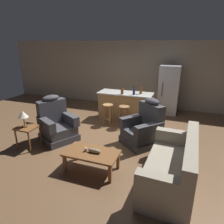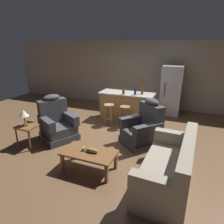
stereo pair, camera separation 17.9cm
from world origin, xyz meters
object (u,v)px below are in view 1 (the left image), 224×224
at_px(recliner_near_lamp, 57,125).
at_px(coffee_table, 92,155).
at_px(fish_figurine, 93,151).
at_px(recliner_near_island, 144,128).
at_px(bottle_short_amber, 122,91).
at_px(end_table, 28,130).
at_px(table_lamp, 23,115).
at_px(kitchen_island, 125,106).
at_px(bar_stool_right, 124,113).
at_px(bottle_wine_dark, 141,90).
at_px(refrigerator, 169,90).
at_px(couch, 173,167).
at_px(bottle_tall_green, 134,91).
at_px(bar_stool_left, 108,111).

bearing_deg(recliner_near_lamp, coffee_table, -3.53).
distance_m(coffee_table, fish_figurine, 0.10).
distance_m(recliner_near_island, bottle_short_amber, 1.71).
height_order(end_table, table_lamp, table_lamp).
bearing_deg(kitchen_island, bar_stool_right, -76.24).
bearing_deg(kitchen_island, bottle_wine_dark, -0.83).
bearing_deg(bottle_wine_dark, refrigerator, 57.34).
bearing_deg(couch, bottle_tall_green, -59.25).
relative_size(coffee_table, recliner_near_lamp, 0.92).
bearing_deg(kitchen_island, fish_figurine, -85.73).
height_order(kitchen_island, bar_stool_right, kitchen_island).
distance_m(recliner_near_island, kitchen_island, 1.77).
distance_m(coffee_table, bar_stool_left, 2.46).
xyz_separation_m(fish_figurine, refrigerator, (1.06, 4.23, 0.42)).
bearing_deg(recliner_near_island, end_table, -25.57).
xyz_separation_m(table_lamp, refrigerator, (3.04, 3.91, 0.01)).
height_order(coffee_table, recliner_near_lamp, recliner_near_lamp).
xyz_separation_m(coffee_table, end_table, (-1.91, 0.34, 0.10)).
bearing_deg(bottle_tall_green, table_lamp, -129.36).
bearing_deg(end_table, refrigerator, 52.26).
xyz_separation_m(recliner_near_lamp, bottle_tall_green, (1.64, 1.88, 0.64)).
bearing_deg(bottle_tall_green, coffee_table, -92.73).
xyz_separation_m(recliner_near_lamp, refrigerator, (2.60, 3.25, 0.46)).
bearing_deg(coffee_table, bar_stool_left, 103.49).
bearing_deg(end_table, recliner_near_lamp, 57.36).
xyz_separation_m(bottle_tall_green, bottle_short_amber, (-0.37, -0.08, -0.01)).
xyz_separation_m(table_lamp, kitchen_island, (1.76, 2.71, -0.39)).
xyz_separation_m(recliner_near_island, bar_stool_left, (-1.33, 0.87, 0.05)).
xyz_separation_m(coffee_table, table_lamp, (-1.95, 0.31, 0.50)).
relative_size(couch, recliner_near_island, 1.61).
bearing_deg(refrigerator, fish_figurine, -104.09).
distance_m(table_lamp, refrigerator, 4.96).
height_order(bar_stool_left, bottle_wine_dark, bottle_wine_dark).
bearing_deg(table_lamp, fish_figurine, -8.94).
distance_m(recliner_near_island, bar_stool_left, 1.59).
bearing_deg(refrigerator, bar_stool_right, -121.75).
distance_m(recliner_near_island, table_lamp, 3.00).
distance_m(couch, recliner_near_lamp, 3.20).
distance_m(coffee_table, refrigerator, 4.39).
bearing_deg(table_lamp, kitchen_island, 57.09).
height_order(bottle_tall_green, bottle_short_amber, bottle_tall_green).
relative_size(recliner_near_island, bottle_wine_dark, 3.95).
height_order(couch, table_lamp, table_lamp).
relative_size(table_lamp, bottle_short_amber, 1.53).
bearing_deg(end_table, couch, -3.00).
bearing_deg(bottle_short_amber, couch, -55.22).
xyz_separation_m(table_lamp, bar_stool_right, (1.91, 2.08, -0.40)).
relative_size(coffee_table, bar_stool_right, 1.62).
height_order(recliner_near_lamp, table_lamp, recliner_near_lamp).
xyz_separation_m(fish_figurine, bar_stool_right, (-0.07, 2.40, 0.01)).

